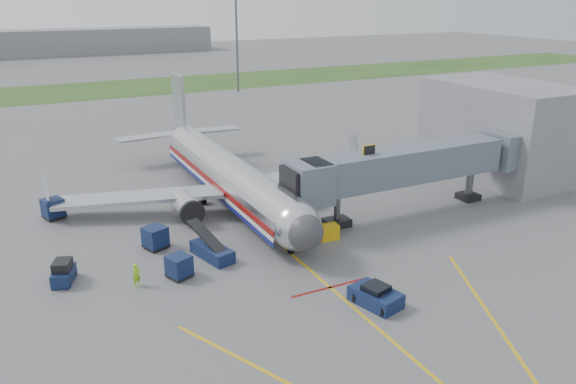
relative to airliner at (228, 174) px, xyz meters
name	(u,v)px	position (x,y,z in m)	size (l,w,h in m)	color
ground	(303,264)	(0.00, -15.25, -2.65)	(400.00, 400.00, 0.00)	#565659
grass_strip	(101,90)	(0.00, 74.75, -2.64)	(300.00, 25.00, 0.01)	#2D4C1E
apron_markings	(358,311)	(0.00, -22.65, -2.64)	(21.52, 50.00, 0.01)	gold
airliner	(228,174)	(0.00, 0.00, 0.00)	(32.10, 35.67, 10.25)	silver
jet_bridge	(404,166)	(12.86, -10.25, 1.82)	(25.30, 4.00, 6.90)	slate
terminal	(502,129)	(30.00, -5.25, 2.35)	(10.00, 16.00, 10.00)	slate
light_mast_right	(237,37)	(25.00, 59.75, 8.13)	(2.00, 0.44, 20.40)	#595B60
distant_terminal	(25,43)	(-10.00, 154.75, 1.35)	(120.00, 14.00, 8.00)	slate
pushback_tug	(376,296)	(1.51, -22.42, -2.08)	(2.75, 3.65, 1.35)	#0C0F36
baggage_tug	(63,273)	(-16.19, -10.27, -1.92)	(1.96, 2.63, 1.64)	#0C0F36
baggage_cart_a	(179,266)	(-8.79, -13.16, -1.81)	(1.98, 1.98, 1.64)	#0C0F36
baggage_cart_b	(155,237)	(-9.08, -7.60, -1.74)	(2.13, 2.13, 1.77)	#0C0F36
baggage_cart_c	(53,208)	(-15.67, 2.74, -1.72)	(2.13, 2.13, 1.81)	#0C0F36
belt_loader	(212,251)	(-5.68, -11.20, -2.07)	(2.49, 4.92, 2.32)	#0C0F36
ground_power_cart	(329,232)	(4.00, -12.25, -2.03)	(1.67, 1.22, 1.24)	gold
ramp_worker	(137,275)	(-11.76, -13.09, -1.82)	(0.60, 0.40, 1.65)	#88D819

